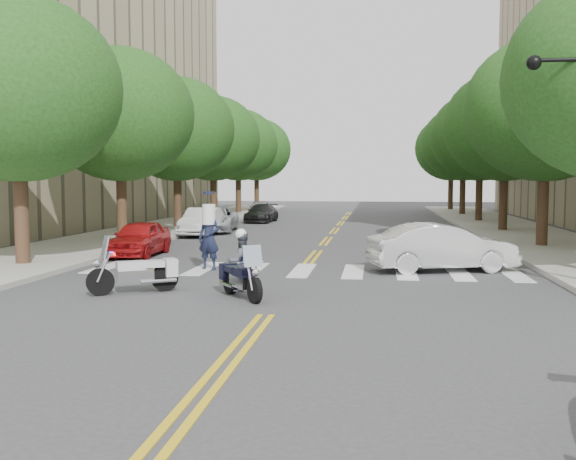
% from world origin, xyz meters
% --- Properties ---
extents(ground, '(140.00, 140.00, 0.00)m').
position_xyz_m(ground, '(0.00, 0.00, 0.00)').
color(ground, '#38383A').
rests_on(ground, ground).
extents(sidewalk_left, '(5.00, 60.00, 0.15)m').
position_xyz_m(sidewalk_left, '(-9.50, 22.00, 0.07)').
color(sidewalk_left, '#9E9991').
rests_on(sidewalk_left, ground).
extents(sidewalk_right, '(5.00, 60.00, 0.15)m').
position_xyz_m(sidewalk_right, '(9.50, 22.00, 0.07)').
color(sidewalk_right, '#9E9991').
rests_on(sidewalk_right, ground).
extents(tree_l_0, '(6.40, 6.40, 8.45)m').
position_xyz_m(tree_l_0, '(-8.80, 6.00, 5.55)').
color(tree_l_0, '#382316').
rests_on(tree_l_0, ground).
extents(tree_l_1, '(6.40, 6.40, 8.45)m').
position_xyz_m(tree_l_1, '(-8.80, 14.00, 5.55)').
color(tree_l_1, '#382316').
rests_on(tree_l_1, ground).
extents(tree_l_2, '(6.40, 6.40, 8.45)m').
position_xyz_m(tree_l_2, '(-8.80, 22.00, 5.55)').
color(tree_l_2, '#382316').
rests_on(tree_l_2, ground).
extents(tree_l_3, '(6.40, 6.40, 8.45)m').
position_xyz_m(tree_l_3, '(-8.80, 30.00, 5.55)').
color(tree_l_3, '#382316').
rests_on(tree_l_3, ground).
extents(tree_l_4, '(6.40, 6.40, 8.45)m').
position_xyz_m(tree_l_4, '(-8.80, 38.00, 5.55)').
color(tree_l_4, '#382316').
rests_on(tree_l_4, ground).
extents(tree_l_5, '(6.40, 6.40, 8.45)m').
position_xyz_m(tree_l_5, '(-8.80, 46.00, 5.55)').
color(tree_l_5, '#382316').
rests_on(tree_l_5, ground).
extents(tree_r_1, '(6.40, 6.40, 8.45)m').
position_xyz_m(tree_r_1, '(8.80, 14.00, 5.55)').
color(tree_r_1, '#382316').
rests_on(tree_r_1, ground).
extents(tree_r_2, '(6.40, 6.40, 8.45)m').
position_xyz_m(tree_r_2, '(8.80, 22.00, 5.55)').
color(tree_r_2, '#382316').
rests_on(tree_r_2, ground).
extents(tree_r_3, '(6.40, 6.40, 8.45)m').
position_xyz_m(tree_r_3, '(8.80, 30.00, 5.55)').
color(tree_r_3, '#382316').
rests_on(tree_r_3, ground).
extents(tree_r_4, '(6.40, 6.40, 8.45)m').
position_xyz_m(tree_r_4, '(8.80, 38.00, 5.55)').
color(tree_r_4, '#382316').
rests_on(tree_r_4, ground).
extents(tree_r_5, '(6.40, 6.40, 8.45)m').
position_xyz_m(tree_r_5, '(8.80, 46.00, 5.55)').
color(tree_r_5, '#382316').
rests_on(tree_r_5, ground).
extents(motorcycle_police, '(1.35, 1.76, 1.63)m').
position_xyz_m(motorcycle_police, '(-0.93, 1.84, 0.73)').
color(motorcycle_police, black).
rests_on(motorcycle_police, ground).
extents(motorcycle_parked, '(1.98, 1.42, 1.43)m').
position_xyz_m(motorcycle_parked, '(-3.47, 2.18, 0.50)').
color(motorcycle_parked, black).
rests_on(motorcycle_parked, ground).
extents(officer_standing, '(0.80, 0.63, 1.94)m').
position_xyz_m(officer_standing, '(-2.86, 6.33, 0.97)').
color(officer_standing, '#171C34').
rests_on(officer_standing, ground).
extents(convertible, '(4.64, 2.71, 1.44)m').
position_xyz_m(convertible, '(4.19, 6.97, 0.72)').
color(convertible, silver).
rests_on(convertible, ground).
extents(parked_car_a, '(1.63, 3.83, 1.29)m').
position_xyz_m(parked_car_a, '(-6.30, 9.50, 0.65)').
color(parked_car_a, '#AE1215').
rests_on(parked_car_a, ground).
extents(parked_car_b, '(1.59, 4.23, 1.38)m').
position_xyz_m(parked_car_b, '(-6.30, 18.00, 0.69)').
color(parked_car_b, white).
rests_on(parked_car_b, ground).
extents(parked_car_c, '(2.68, 4.97, 1.33)m').
position_xyz_m(parked_car_c, '(-6.30, 20.32, 0.66)').
color(parked_car_c, '#AEB1B7').
rests_on(parked_car_c, ground).
extents(parked_car_d, '(1.87, 4.13, 1.17)m').
position_xyz_m(parked_car_d, '(-5.20, 28.50, 0.59)').
color(parked_car_d, black).
rests_on(parked_car_d, ground).
extents(parked_car_e, '(1.79, 3.85, 1.27)m').
position_xyz_m(parked_car_e, '(-6.30, 34.00, 0.64)').
color(parked_car_e, '#949499').
rests_on(parked_car_e, ground).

